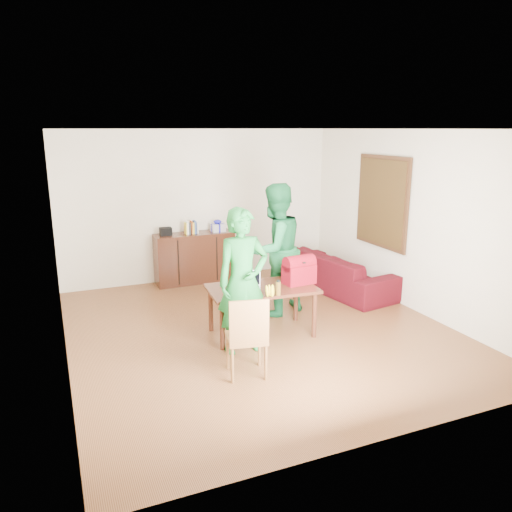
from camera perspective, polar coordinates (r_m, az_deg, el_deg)
name	(u,v)px	position (r m, az deg, el deg)	size (l,w,h in m)	color
room	(256,236)	(6.71, 0.06, 2.35)	(5.20, 5.70, 2.90)	#462711
table	(262,293)	(6.65, 0.67, -4.23)	(1.48, 0.91, 0.66)	black
chair	(247,352)	(5.69, -1.09, -10.93)	(0.50, 0.49, 0.95)	brown
person_near	(243,281)	(6.08, -1.53, -2.89)	(0.66, 0.43, 1.81)	#166325
person_far	(275,250)	(7.32, 2.18, 0.71)	(0.95, 0.74, 1.95)	#156231
laptop	(249,286)	(6.53, -0.86, -3.45)	(0.37, 0.32, 0.22)	white
bananas	(270,294)	(6.26, 1.60, -4.40)	(0.16, 0.10, 0.06)	gold
bottle	(278,288)	(6.29, 2.55, -3.63)	(0.07, 0.07, 0.20)	#563B13
red_bag	(299,272)	(6.77, 4.94, -1.89)	(0.42, 0.24, 0.31)	maroon
sofa	(338,272)	(8.68, 9.38, -1.79)	(2.18, 0.85, 0.64)	#36070A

